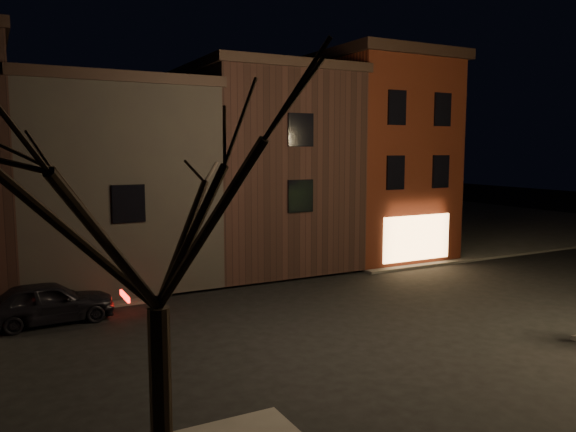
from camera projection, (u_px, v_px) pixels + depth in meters
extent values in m
plane|color=black|center=(340.00, 319.00, 18.96)|extent=(120.00, 120.00, 0.00)
cube|color=#2D2B28|center=(411.00, 219.00, 45.80)|extent=(30.00, 30.00, 0.12)
cube|color=#4B190D|center=(369.00, 160.00, 30.41)|extent=(6.00, 8.00, 10.00)
cube|color=black|center=(370.00, 61.00, 29.79)|extent=(6.50, 8.50, 0.50)
cube|color=#EEB46B|center=(417.00, 238.00, 27.29)|extent=(4.00, 0.12, 2.20)
cube|color=black|center=(252.00, 171.00, 28.32)|extent=(7.00, 10.00, 9.00)
cube|color=black|center=(251.00, 76.00, 27.76)|extent=(7.30, 10.30, 0.40)
cube|color=black|center=(103.00, 185.00, 25.00)|extent=(7.50, 10.00, 8.00)
cube|color=black|center=(100.00, 89.00, 24.50)|extent=(7.80, 10.30, 0.40)
cylinder|color=black|center=(161.00, 404.00, 8.89)|extent=(0.36, 0.36, 3.15)
imported|color=black|center=(48.00, 302.00, 18.44)|extent=(4.20, 1.82, 1.41)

